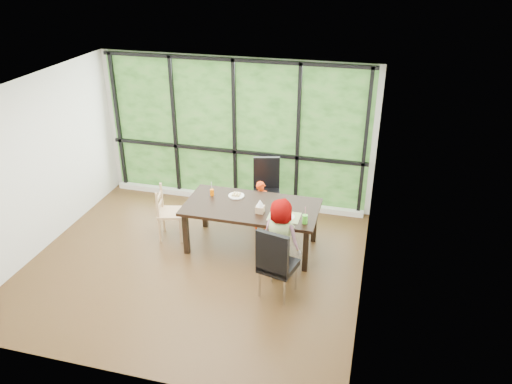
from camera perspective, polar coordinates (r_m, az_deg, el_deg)
ground at (r=7.77m, az=-7.01°, el=-8.17°), size 5.00×5.00×0.00m
back_wall at (r=9.05m, az=-2.36°, el=6.84°), size 5.00×0.00×5.00m
foliage_backdrop at (r=9.03m, az=-2.40°, el=6.80°), size 4.80×0.02×2.65m
window_mullions at (r=9.00m, az=-2.47°, el=6.72°), size 4.80×0.06×2.65m
window_sill at (r=9.48m, az=-2.39°, el=-0.77°), size 4.80×0.12×0.10m
dining_table at (r=7.93m, az=-0.52°, el=-3.97°), size 2.10×1.08×0.75m
chair_window_leather at (r=8.71m, az=1.21°, el=0.23°), size 0.56×0.56×1.08m
chair_interior_leather at (r=6.84m, az=2.57°, el=-7.88°), size 0.55×0.55×1.08m
chair_end_beech at (r=8.29m, az=-9.68°, el=-2.34°), size 0.49×0.50×0.90m
child_toddler at (r=8.44m, az=0.60°, el=-1.52°), size 0.37×0.31×0.86m
child_older at (r=7.19m, az=3.00°, el=-5.30°), size 0.69×0.55×1.22m
placemat at (r=7.45m, az=3.23°, el=-2.82°), size 0.47×0.35×0.01m
plate_far at (r=8.04m, az=-2.27°, el=-0.43°), size 0.26×0.26×0.02m
plate_near at (r=7.44m, az=3.48°, el=-2.85°), size 0.25×0.25×0.02m
orange_cup at (r=8.07m, az=-5.05°, el=-0.03°), size 0.07×0.07×0.10m
green_cup at (r=7.28m, az=5.61°, el=-3.10°), size 0.08×0.08×0.13m
tissue_box at (r=7.53m, az=0.47°, el=-1.98°), size 0.12×0.12×0.11m
crepe_rolls_far at (r=8.02m, az=-2.27°, el=-0.26°), size 0.15×0.12×0.04m
crepe_rolls_near at (r=7.42m, az=3.49°, el=-2.68°), size 0.10×0.12×0.04m
straw_white at (r=8.03m, az=-5.08°, el=0.55°), size 0.01×0.04×0.20m
straw_pink at (r=7.23m, az=5.65°, el=-2.37°), size 0.01×0.04×0.20m
tissue at (r=7.48m, az=0.47°, el=-1.26°), size 0.12×0.12×0.11m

